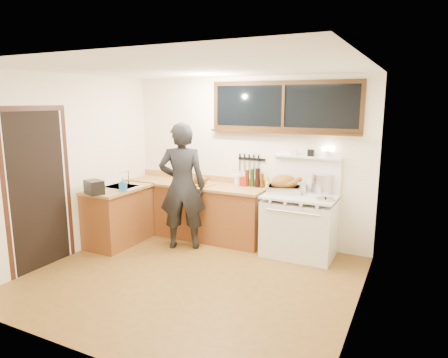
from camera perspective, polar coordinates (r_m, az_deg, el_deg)
The scene contains 20 objects.
ground_plane at distance 5.27m, azimuth -4.76°, elevation -14.07°, with size 4.00×3.50×0.02m, color brown.
room_shell at distance 4.80m, azimuth -5.07°, elevation 4.16°, with size 4.10×3.60×2.65m.
counter_back at distance 6.66m, azimuth -4.26°, elevation -4.36°, with size 2.44×0.64×1.00m.
counter_left at distance 6.54m, azimuth -14.83°, elevation -5.04°, with size 0.64×1.09×0.90m.
sink_unit at distance 6.48m, azimuth -14.43°, elevation -1.54°, with size 0.50×0.45×0.37m.
vintage_stove at distance 5.94m, azimuth 10.75°, elevation -6.33°, with size 1.02×0.74×1.58m.
back_window at distance 6.09m, azimuth 8.42°, elevation 9.45°, with size 2.32×0.13×0.77m.
left_doorway at distance 5.81m, azimuth -24.95°, elevation -1.27°, with size 0.02×1.04×2.17m.
knife_strip at distance 6.34m, azimuth 3.82°, elevation 2.77°, with size 0.46×0.03×0.28m.
man at distance 6.04m, azimuth -5.98°, elevation -1.03°, with size 0.83×0.71×1.93m.
soap_bottle at distance 6.11m, azimuth -14.23°, elevation -0.80°, with size 0.12×0.12×0.21m.
toaster at distance 6.07m, azimuth -18.06°, elevation -1.12°, with size 0.34×0.29×0.20m.
cutting_board at distance 6.43m, azimuth -3.39°, elevation -0.32°, with size 0.49×0.40×0.15m.
roast_turkey at distance 5.93m, azimuth 8.61°, elevation -0.92°, with size 0.58×0.50×0.26m.
stockpot at distance 5.99m, azimuth 13.83°, elevation -0.63°, with size 0.40×0.40×0.28m.
saucepan at distance 6.00m, azimuth 11.07°, elevation -1.28°, with size 0.18×0.29×0.12m.
pot_lid at distance 5.62m, azimuth 14.31°, elevation -2.78°, with size 0.29×0.29×0.04m.
coffee_tin at distance 6.31m, azimuth 2.82°, elevation -0.33°, with size 0.11×0.10×0.15m.
pitcher at distance 6.40m, azimuth 1.89°, elevation -0.13°, with size 0.11×0.11×0.16m.
bottle_cluster at distance 6.25m, azimuth 4.56°, elevation 0.02°, with size 0.40×0.07×0.30m.
Camera 1 is at (2.50, -4.06, 2.22)m, focal length 32.00 mm.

